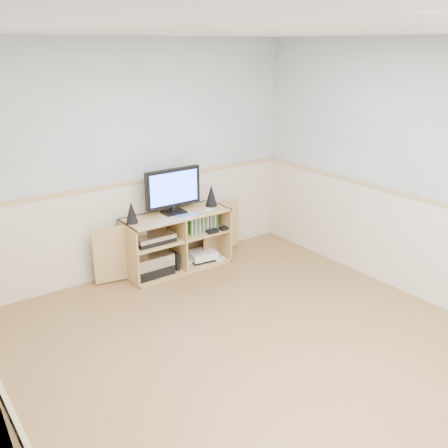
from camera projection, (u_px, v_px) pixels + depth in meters
The scene contains 11 objects.
room at pixel (252, 219), 3.65m from camera, with size 4.04×4.54×2.54m.
media_cabinet at pixel (175, 239), 5.66m from camera, with size 1.90×0.46×0.65m.
monitor at pixel (173, 189), 5.45m from camera, with size 0.66×0.18×0.50m.
speaker_left at pixel (131, 212), 5.20m from camera, with size 0.13×0.13×0.24m, color black.
speaker_right at pixel (211, 195), 5.75m from camera, with size 0.14×0.14×0.25m, color black.
keyboard at pixel (191, 215), 5.46m from camera, with size 0.30×0.12×0.01m, color silver.
mouse at pixel (209, 210), 5.59m from camera, with size 0.10×0.06×0.04m, color white.
av_components at pixel (152, 257), 5.48m from camera, with size 0.52×0.32×0.47m.
game_consoles at pixel (201, 256), 5.87m from camera, with size 0.46×0.30×0.11m.
game_cases at pixel (202, 223), 5.73m from camera, with size 0.38×0.14×0.19m, color #3F8C3F.
wall_outlet at pixel (210, 203), 6.05m from camera, with size 0.12×0.03×0.12m, color white.
Camera 1 is at (-2.24, -2.55, 2.42)m, focal length 40.00 mm.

